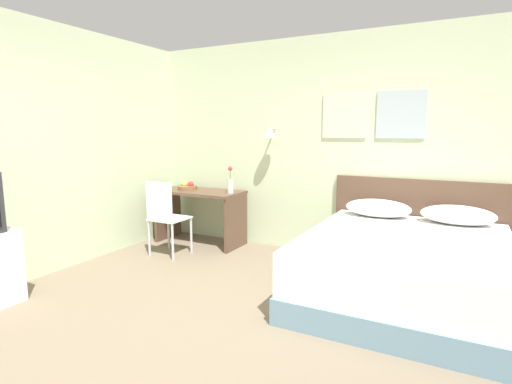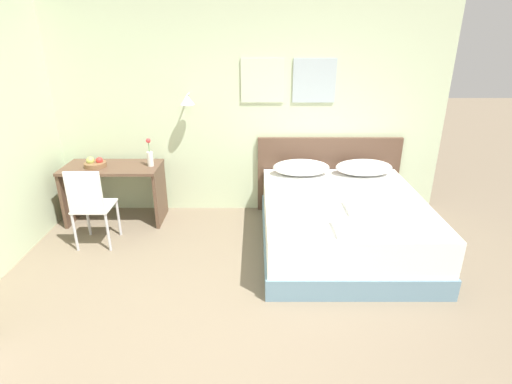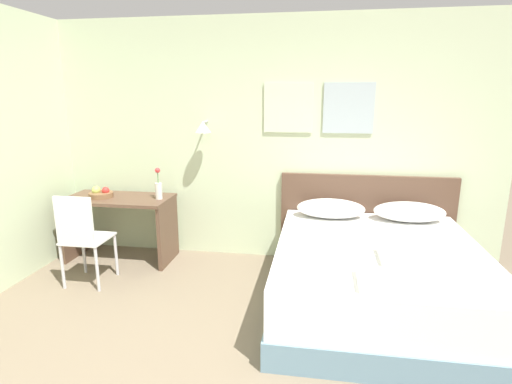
{
  "view_description": "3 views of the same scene",
  "coord_description": "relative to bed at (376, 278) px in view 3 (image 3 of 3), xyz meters",
  "views": [
    {
      "loc": [
        1.63,
        -2.03,
        1.53
      ],
      "look_at": [
        -0.24,
        1.55,
        0.9
      ],
      "focal_mm": 28.0,
      "sensor_mm": 36.0,
      "label": 1
    },
    {
      "loc": [
        0.27,
        -2.31,
        2.29
      ],
      "look_at": [
        0.29,
        1.54,
        0.71
      ],
      "focal_mm": 28.0,
      "sensor_mm": 36.0,
      "label": 2
    },
    {
      "loc": [
        0.7,
        -1.67,
        1.83
      ],
      "look_at": [
        0.17,
        1.64,
        1.02
      ],
      "focal_mm": 28.0,
      "sensor_mm": 36.0,
      "label": 3
    }
  ],
  "objects": [
    {
      "name": "desk_chair",
      "position": [
        -2.75,
        0.0,
        0.25
      ],
      "size": [
        0.4,
        0.4,
        0.93
      ],
      "color": "white",
      "rests_on": "ground_plane"
    },
    {
      "name": "flower_vase",
      "position": [
        -2.24,
        0.69,
        0.56
      ],
      "size": [
        0.07,
        0.07,
        0.35
      ],
      "color": "silver",
      "rests_on": "desk"
    },
    {
      "name": "desk",
      "position": [
        -2.72,
        0.69,
        0.22
      ],
      "size": [
        1.17,
        0.58,
        0.73
      ],
      "color": "brown",
      "rests_on": "ground_plane"
    },
    {
      "name": "folded_towel_mid_bed",
      "position": [
        -0.07,
        -0.75,
        0.33
      ],
      "size": [
        0.34,
        0.33,
        0.06
      ],
      "color": "white",
      "rests_on": "bed"
    },
    {
      "name": "wall_back",
      "position": [
        -1.22,
        1.08,
        1.04
      ],
      "size": [
        5.29,
        0.31,
        2.65
      ],
      "color": "beige",
      "rests_on": "ground_plane"
    },
    {
      "name": "pillow_right",
      "position": [
        0.39,
        0.75,
        0.39
      ],
      "size": [
        0.7,
        0.37,
        0.19
      ],
      "color": "white",
      "rests_on": "bed"
    },
    {
      "name": "folded_towel_near_foot",
      "position": [
        0.11,
        -0.3,
        0.33
      ],
      "size": [
        0.31,
        0.33,
        0.06
      ],
      "color": "white",
      "rests_on": "bed"
    },
    {
      "name": "bed",
      "position": [
        0.0,
        0.0,
        0.0
      ],
      "size": [
        1.73,
        1.98,
        0.59
      ],
      "color": "#66899E",
      "rests_on": "ground_plane"
    },
    {
      "name": "fruit_bowl",
      "position": [
        -2.91,
        0.66,
        0.48
      ],
      "size": [
        0.26,
        0.26,
        0.13
      ],
      "color": "brown",
      "rests_on": "desk"
    },
    {
      "name": "headboard",
      "position": [
        0.0,
        1.02,
        0.21
      ],
      "size": [
        1.85,
        0.06,
        1.0
      ],
      "color": "brown",
      "rests_on": "ground_plane"
    },
    {
      "name": "pillow_left",
      "position": [
        -0.39,
        0.75,
        0.39
      ],
      "size": [
        0.7,
        0.37,
        0.19
      ],
      "color": "white",
      "rests_on": "bed"
    }
  ]
}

